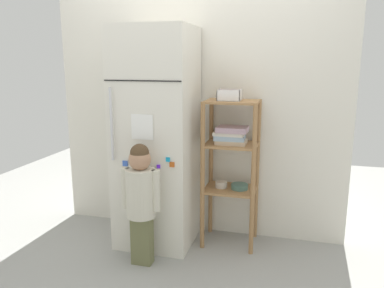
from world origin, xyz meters
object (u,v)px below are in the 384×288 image
(pantry_shelf_unit, at_px, (231,153))
(fruit_bin, at_px, (230,96))
(child_standing, at_px, (141,193))
(refrigerator, at_px, (157,139))

(pantry_shelf_unit, xyz_separation_m, fruit_bin, (-0.02, -0.01, 0.47))
(pantry_shelf_unit, bearing_deg, child_standing, -138.67)
(refrigerator, distance_m, pantry_shelf_unit, 0.62)
(child_standing, height_order, fruit_bin, fruit_bin)
(pantry_shelf_unit, bearing_deg, refrigerator, -170.01)
(pantry_shelf_unit, relative_size, fruit_bin, 6.69)
(child_standing, relative_size, fruit_bin, 5.17)
(refrigerator, relative_size, child_standing, 1.91)
(refrigerator, relative_size, fruit_bin, 9.86)
(pantry_shelf_unit, distance_m, fruit_bin, 0.47)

